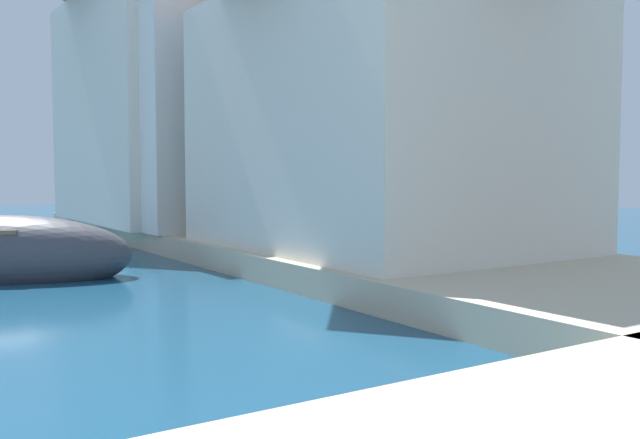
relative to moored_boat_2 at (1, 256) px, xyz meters
The scene contains 4 objects.
moored_boat_2 is the anchor object (origin of this frame).
waterfront_building_main 8.16m from the moored_boat_2, 22.95° to the right, with size 5.88×7.93×6.22m.
waterfront_building_annex 10.14m from the moored_boat_2, 41.39° to the left, with size 6.58×9.07×8.27m.
waterfront_building_far 10.82m from the moored_boat_2, 46.07° to the left, with size 7.18×8.84×8.25m.
Camera 1 is at (3.88, -6.06, 2.09)m, focal length 39.76 mm.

